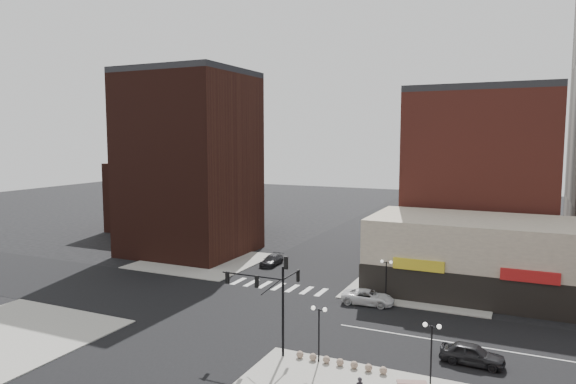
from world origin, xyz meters
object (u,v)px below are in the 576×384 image
at_px(white_suv, 368,297).
at_px(dark_sedan_east, 472,354).
at_px(street_lamp_se_a, 319,320).
at_px(street_lamp_ne, 386,270).
at_px(traffic_signal, 274,290).
at_px(dark_sedan_north, 272,260).
at_px(street_lamp_se_b, 432,338).

bearing_deg(white_suv, dark_sedan_east, -136.95).
bearing_deg(street_lamp_se_a, street_lamp_ne, 86.42).
distance_m(traffic_signal, dark_sedan_north, 27.55).
distance_m(street_lamp_se_a, white_suv, 14.73).
bearing_deg(traffic_signal, dark_sedan_north, 116.82).
height_order(traffic_signal, street_lamp_ne, traffic_signal).
bearing_deg(street_lamp_se_b, traffic_signal, 179.18).
xyz_separation_m(traffic_signal, street_lamp_se_a, (3.76, -0.17, -1.67)).
bearing_deg(dark_sedan_east, dark_sedan_north, 55.58).
xyz_separation_m(traffic_signal, dark_sedan_north, (-12.28, 24.29, -4.31)).
distance_m(traffic_signal, white_suv, 15.32).
bearing_deg(dark_sedan_north, dark_sedan_east, -38.50).
bearing_deg(street_lamp_se_b, dark_sedan_east, 63.63).
xyz_separation_m(traffic_signal, white_suv, (3.35, 14.33, -4.24)).
bearing_deg(street_lamp_ne, street_lamp_se_a, -93.58).
xyz_separation_m(street_lamp_se_b, street_lamp_ne, (-7.00, 16.00, 0.00)).
height_order(street_lamp_ne, white_suv, street_lamp_ne).
height_order(street_lamp_se_b, dark_sedan_north, street_lamp_se_b).
relative_size(street_lamp_se_b, street_lamp_ne, 1.00).
xyz_separation_m(street_lamp_se_a, dark_sedan_north, (-16.04, 24.46, -2.64)).
bearing_deg(street_lamp_se_a, street_lamp_se_b, 0.00).
bearing_deg(dark_sedan_east, traffic_signal, 110.01).
bearing_deg(traffic_signal, dark_sedan_east, 17.22).
distance_m(traffic_signal, dark_sedan_east, 15.24).
distance_m(street_lamp_ne, dark_sedan_east, 14.96).
height_order(street_lamp_se_a, dark_sedan_east, street_lamp_se_a).
bearing_deg(street_lamp_se_b, dark_sedan_north, 134.51).
distance_m(street_lamp_se_b, dark_sedan_east, 5.63).
xyz_separation_m(dark_sedan_east, dark_sedan_north, (-26.28, 19.95, -0.12)).
height_order(white_suv, dark_sedan_east, dark_sedan_east).
bearing_deg(dark_sedan_north, white_suv, -33.79).
bearing_deg(traffic_signal, street_lamp_se_b, -0.82).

